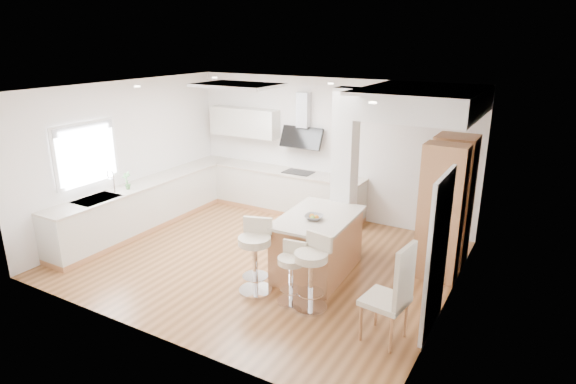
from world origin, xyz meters
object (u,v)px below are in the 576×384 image
Objects in this scene: bar_stool_c at (312,268)px; bar_stool_a at (255,252)px; bar_stool_b at (292,270)px; dining_chair at (395,291)px; peninsula at (318,244)px.

bar_stool_a is at bearing -169.03° from bar_stool_c.
dining_chair reaches higher than bar_stool_b.
peninsula is at bearing 44.81° from bar_stool_a.
bar_stool_b is at bearing -18.06° from bar_stool_a.
bar_stool_a is 1.04× the size of bar_stool_c.
peninsula is 0.98m from bar_stool_b.
bar_stool_c reaches higher than bar_stool_b.
peninsula is at bearing 123.53° from bar_stool_c.
bar_stool_b is 1.54m from dining_chair.
bar_stool_a is 2.13m from dining_chair.
bar_stool_a is 0.91m from bar_stool_c.
bar_stool_c is at bearing -17.26° from bar_stool_a.
bar_stool_c is at bearing -7.25° from bar_stool_b.
dining_chair is at bearing 0.98° from bar_stool_c.
bar_stool_a is 0.84× the size of dining_chair.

